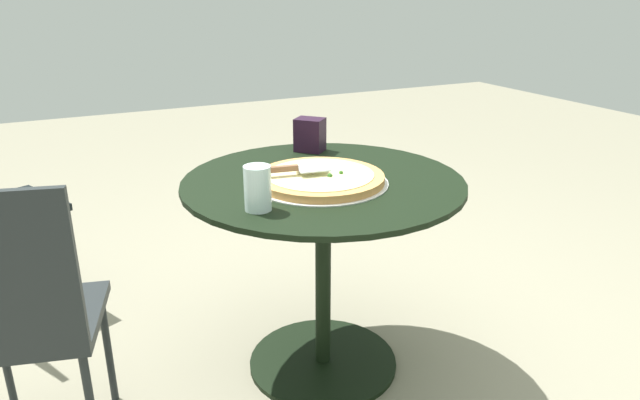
% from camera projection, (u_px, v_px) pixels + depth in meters
% --- Properties ---
extents(ground_plane, '(10.00, 10.00, 0.00)m').
position_uv_depth(ground_plane, '(323.00, 363.00, 2.16)').
color(ground_plane, gray).
extents(patio_table, '(0.93, 0.93, 0.72)m').
position_uv_depth(patio_table, '(323.00, 235.00, 1.98)').
color(patio_table, black).
rests_on(patio_table, ground).
extents(pizza_on_tray, '(0.44, 0.44, 0.05)m').
position_uv_depth(pizza_on_tray, '(320.00, 179.00, 1.87)').
color(pizza_on_tray, silver).
rests_on(pizza_on_tray, patio_table).
extents(pizza_server, '(0.10, 0.22, 0.02)m').
position_uv_depth(pizza_server, '(296.00, 169.00, 1.84)').
color(pizza_server, silver).
rests_on(pizza_server, pizza_on_tray).
extents(drinking_cup, '(0.08, 0.08, 0.13)m').
position_uv_depth(drinking_cup, '(258.00, 188.00, 1.63)').
color(drinking_cup, silver).
rests_on(drinking_cup, patio_table).
extents(napkin_dispenser, '(0.13, 0.13, 0.13)m').
position_uv_depth(napkin_dispenser, '(310.00, 135.00, 2.22)').
color(napkin_dispenser, black).
rests_on(napkin_dispenser, patio_table).
extents(patio_chair_near, '(0.46, 0.46, 0.88)m').
position_uv_depth(patio_chair_near, '(20.00, 311.00, 1.56)').
color(patio_chair_near, '#212728').
rests_on(patio_chair_near, ground).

